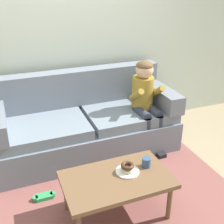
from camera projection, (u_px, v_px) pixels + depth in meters
name	position (u px, v px, depth m)	size (l,w,h in m)	color
ground	(107.00, 191.00, 2.89)	(10.00, 10.00, 0.00)	#9E896B
wall_back	(66.00, 29.00, 3.47)	(8.00, 0.10, 2.80)	beige
area_rug	(116.00, 207.00, 2.68)	(2.48, 1.76, 0.01)	brown
couch	(85.00, 124.00, 3.47)	(2.16, 0.90, 0.94)	slate
coffee_table	(117.00, 182.00, 2.46)	(0.93, 0.57, 0.41)	brown
person_child	(145.00, 97.00, 3.39)	(0.34, 0.58, 1.10)	olive
plate	(127.00, 171.00, 2.50)	(0.21, 0.21, 0.01)	white
donut	(127.00, 169.00, 2.49)	(0.12, 0.12, 0.04)	beige
donut_second	(128.00, 166.00, 2.48)	(0.12, 0.12, 0.04)	#422619
mug	(146.00, 162.00, 2.56)	(0.08, 0.08, 0.09)	#334C72
toy_controller	(44.00, 197.00, 2.78)	(0.23, 0.09, 0.05)	#339E56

